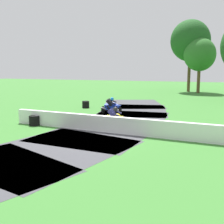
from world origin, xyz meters
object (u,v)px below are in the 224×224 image
(tire_stack_mid_a, at_px, (35,121))
(tire_stack_mid_b, at_px, (86,104))
(motorcycle_chase_blue, at_px, (112,106))
(motorcycle_lead_yellow, at_px, (115,119))

(tire_stack_mid_a, relative_size, tire_stack_mid_b, 1.07)
(tire_stack_mid_b, bearing_deg, motorcycle_chase_blue, -35.70)
(motorcycle_chase_blue, distance_m, tire_stack_mid_a, 6.36)
(motorcycle_lead_yellow, height_order, motorcycle_chase_blue, motorcycle_lead_yellow)
(motorcycle_chase_blue, distance_m, tire_stack_mid_b, 4.29)
(motorcycle_lead_yellow, height_order, tire_stack_mid_a, motorcycle_lead_yellow)
(motorcycle_lead_yellow, relative_size, tire_stack_mid_a, 2.54)
(motorcycle_lead_yellow, distance_m, motorcycle_chase_blue, 5.37)
(motorcycle_chase_blue, xyz_separation_m, tire_stack_mid_b, (-3.47, 2.50, -0.33))
(motorcycle_lead_yellow, distance_m, tire_stack_mid_b, 9.31)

